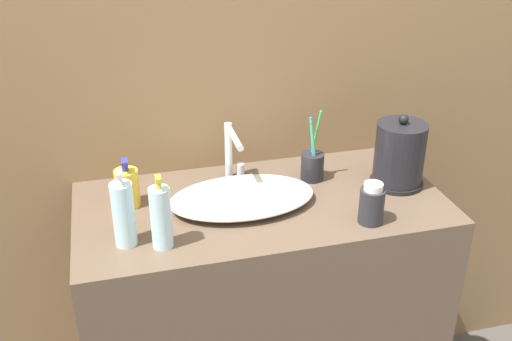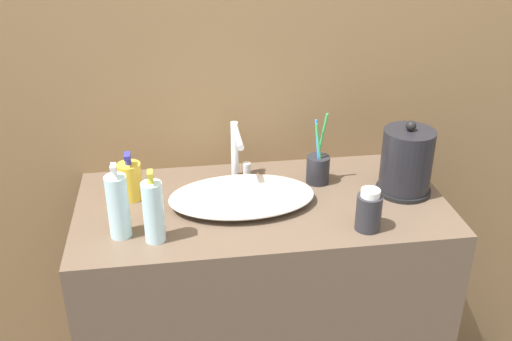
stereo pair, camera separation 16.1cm
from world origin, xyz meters
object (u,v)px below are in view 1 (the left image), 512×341
faucet (232,149)px  shampoo_bottle (124,214)px  toothbrush_cup (312,165)px  electric_kettle (399,156)px  mouthwash_bottle (372,204)px  hand_cream_bottle (127,187)px  lotion_bottle (161,217)px

faucet → shampoo_bottle: bearing=-141.6°
toothbrush_cup → shampoo_bottle: size_ratio=1.06×
electric_kettle → mouthwash_bottle: electric_kettle is taller
toothbrush_cup → hand_cream_bottle: bearing=-177.9°
shampoo_bottle → mouthwash_bottle: 0.63m
toothbrush_cup → shampoo_bottle: bearing=-159.4°
lotion_bottle → mouthwash_bottle: lotion_bottle is taller
toothbrush_cup → lotion_bottle: 0.53m
mouthwash_bottle → hand_cream_bottle: (-0.61, 0.25, 0.00)m
toothbrush_cup → shampoo_bottle: (-0.56, -0.21, 0.04)m
faucet → toothbrush_cup: size_ratio=0.81×
faucet → electric_kettle: bearing=-17.0°
faucet → toothbrush_cup: toothbrush_cup is taller
faucet → toothbrush_cup: bearing=-11.9°
toothbrush_cup → mouthwash_bottle: (0.07, -0.27, 0.01)m
toothbrush_cup → lotion_bottle: size_ratio=1.09×
electric_kettle → toothbrush_cup: 0.25m
lotion_bottle → hand_cream_bottle: lotion_bottle is taller
lotion_bottle → shampoo_bottle: shampoo_bottle is taller
electric_kettle → faucet: bearing=163.0°
electric_kettle → shampoo_bottle: electric_kettle is taller
electric_kettle → lotion_bottle: electric_kettle is taller
shampoo_bottle → mouthwash_bottle: (0.62, -0.06, -0.03)m
electric_kettle → toothbrush_cup: size_ratio=1.01×
electric_kettle → mouthwash_bottle: (-0.16, -0.18, -0.04)m
lotion_bottle → electric_kettle: bearing=12.1°
lotion_bottle → mouthwash_bottle: bearing=-2.7°
electric_kettle → shampoo_bottle: size_ratio=1.07×
lotion_bottle → toothbrush_cup: bearing=27.2°
toothbrush_cup → mouthwash_bottle: size_ratio=1.89×
toothbrush_cup → mouthwash_bottle: toothbrush_cup is taller
mouthwash_bottle → hand_cream_bottle: hand_cream_bottle is taller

